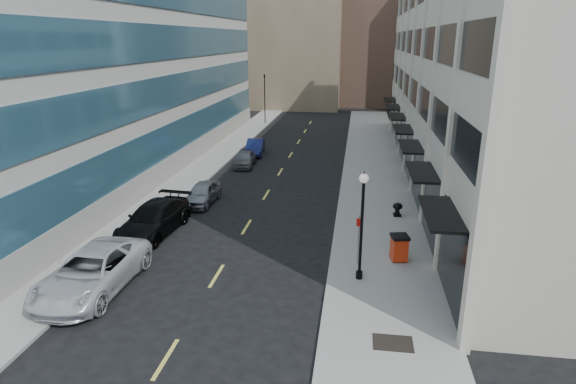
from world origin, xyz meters
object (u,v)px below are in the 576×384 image
(car_blue_sedan, at_px, (255,147))
(sign_post, at_px, (359,233))
(car_silver_sedan, at_px, (203,193))
(trash_bin, at_px, (399,247))
(car_black_pickup, at_px, (154,219))
(traffic_signal, at_px, (264,77))
(urn_planter, at_px, (397,208))
(lamppost, at_px, (362,217))
(car_grey_sedan, at_px, (245,159))
(car_white_van, at_px, (92,272))

(car_blue_sedan, xyz_separation_m, sign_post, (9.58, -21.74, 1.01))
(car_blue_sedan, bearing_deg, car_silver_sedan, -98.46)
(trash_bin, bearing_deg, car_black_pickup, 160.13)
(traffic_signal, bearing_deg, trash_bin, -69.85)
(trash_bin, distance_m, urn_planter, 6.17)
(traffic_signal, height_order, lamppost, traffic_signal)
(traffic_signal, relative_size, urn_planter, 8.69)
(car_blue_sedan, xyz_separation_m, urn_planter, (11.86, -14.98, -0.06))
(car_grey_sedan, height_order, trash_bin, trash_bin)
(urn_planter, bearing_deg, car_black_pickup, -162.13)
(car_black_pickup, bearing_deg, urn_planter, 23.05)
(car_black_pickup, distance_m, lamppost, 12.07)
(sign_post, bearing_deg, car_grey_sedan, 143.33)
(car_white_van, relative_size, lamppost, 1.27)
(car_silver_sedan, bearing_deg, car_white_van, -93.84)
(car_blue_sedan, distance_m, car_grey_sedan, 4.37)
(car_black_pickup, xyz_separation_m, car_blue_sedan, (1.54, 19.30, -0.14))
(trash_bin, xyz_separation_m, lamppost, (-1.85, -2.10, 2.20))
(lamppost, bearing_deg, traffic_signal, 106.74)
(car_black_pickup, relative_size, car_grey_sedan, 1.52)
(car_white_van, xyz_separation_m, sign_post, (11.11, 3.94, 0.83))
(car_grey_sedan, bearing_deg, car_white_van, -98.31)
(traffic_signal, height_order, car_white_van, traffic_signal)
(car_black_pickup, bearing_deg, car_blue_sedan, 90.63)
(car_black_pickup, bearing_deg, traffic_signal, 96.30)
(car_white_van, bearing_deg, car_grey_sedan, 86.79)
(lamppost, height_order, urn_planter, lamppost)
(car_blue_sedan, bearing_deg, car_black_pickup, -101.02)
(car_white_van, height_order, car_black_pickup, car_white_van)
(lamppost, relative_size, sign_post, 2.04)
(car_white_van, xyz_separation_m, trash_bin, (13.05, 4.54, -0.03))
(traffic_signal, height_order, car_silver_sedan, traffic_signal)
(trash_bin, bearing_deg, car_blue_sedan, 106.69)
(urn_planter, bearing_deg, sign_post, -108.70)
(car_white_van, relative_size, car_grey_sedan, 1.64)
(trash_bin, xyz_separation_m, sign_post, (-1.93, -0.60, 0.86))
(car_silver_sedan, relative_size, sign_post, 1.68)
(traffic_signal, distance_m, lamppost, 41.40)
(car_white_van, distance_m, car_blue_sedan, 25.72)
(sign_post, relative_size, urn_planter, 3.00)
(traffic_signal, distance_m, car_white_van, 42.28)
(sign_post, bearing_deg, car_silver_sedan, 167.19)
(car_blue_sedan, bearing_deg, trash_bin, -67.89)
(car_silver_sedan, xyz_separation_m, car_blue_sedan, (0.49, 14.03, 0.00))
(lamppost, xyz_separation_m, sign_post, (-0.09, 1.50, -1.34))
(car_black_pickup, height_order, lamppost, lamppost)
(car_silver_sedan, relative_size, lamppost, 0.82)
(car_black_pickup, distance_m, urn_planter, 14.08)
(car_black_pickup, relative_size, urn_planter, 7.19)
(car_white_van, xyz_separation_m, urn_planter, (13.40, 10.69, -0.23))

